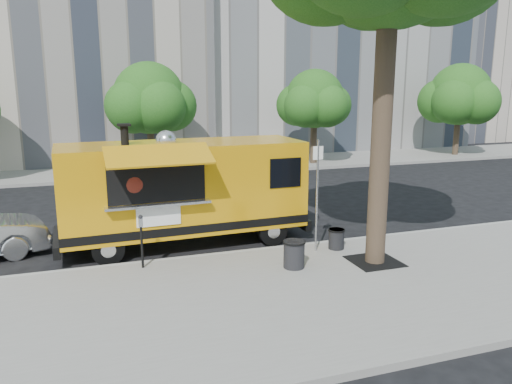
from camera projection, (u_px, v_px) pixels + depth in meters
ground at (244, 244)px, 14.41m from camera, size 120.00×120.00×0.00m
sidewalk at (299, 297)px, 10.70m from camera, size 60.00×6.00×0.15m
curb at (254, 252)px, 13.54m from camera, size 60.00×0.14×0.16m
far_sidewalk at (169, 168)px, 26.89m from camera, size 60.00×5.00×0.15m
building_mid at (304, 9)px, 37.34m from camera, size 20.00×14.00×20.00m
building_right at (485, 44)px, 44.32m from camera, size 16.00×12.00×16.00m
tree_well at (375, 261)px, 12.60m from camera, size 1.20×1.20×0.02m
far_tree_b at (149, 98)px, 25.04m from camera, size 3.60×3.60×5.50m
far_tree_c at (315, 99)px, 27.61m from camera, size 3.24×3.24×5.21m
far_tree_d at (460, 95)px, 30.89m from camera, size 3.78×3.78×5.64m
sign_post at (317, 189)px, 13.07m from camera, size 0.28×0.06×3.00m
parking_meter at (141, 235)px, 12.02m from camera, size 0.11×0.11×1.33m
food_truck at (183, 189)px, 14.09m from camera, size 7.13×3.46×3.49m
trash_bin_left at (336, 238)px, 13.54m from camera, size 0.46×0.46×0.55m
trash_bin_right at (294, 253)px, 12.13m from camera, size 0.56×0.56×0.67m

